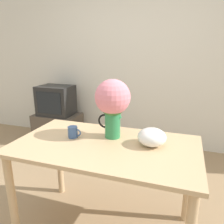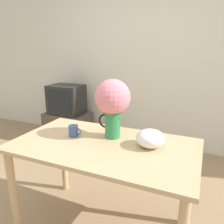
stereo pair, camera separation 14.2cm
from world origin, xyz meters
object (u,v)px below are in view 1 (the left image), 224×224
Objects in this scene: flower_vase at (113,102)px; tv_set at (56,100)px; coffee_mug at (73,132)px; white_bowl at (152,137)px.

tv_set is (-1.39, 1.34, -0.39)m from flower_vase.
coffee_mug is 1.82m from tv_set.
flower_vase is 4.25× the size of coffee_mug.
coffee_mug is 0.52× the size of white_bowl.
white_bowl is 0.40× the size of tv_set.
tv_set reaches higher than coffee_mug.
flower_vase reaches higher than tv_set.
coffee_mug is 0.21× the size of tv_set.
tv_set is at bearing 136.01° from flower_vase.
tv_set is (-1.71, 1.40, -0.16)m from white_bowl.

